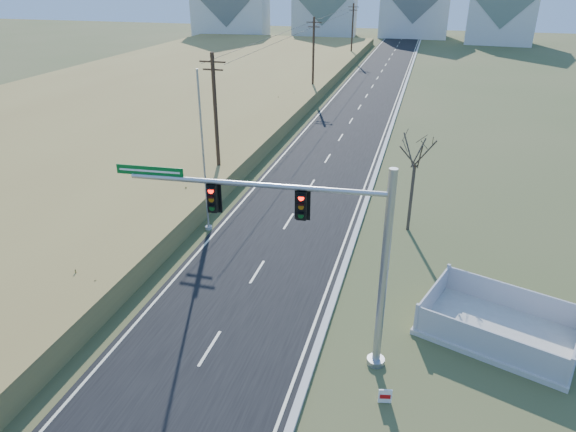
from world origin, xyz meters
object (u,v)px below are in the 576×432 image
object	(u,v)px
traffic_signal_mast	(330,249)
flagpole	(204,170)
fence_enclosure	(498,329)
bare_tree	(416,150)
open_sign	(385,396)

from	to	relation	value
traffic_signal_mast	flagpole	size ratio (longest dim) A/B	1.09
fence_enclosure	bare_tree	xyz separation A→B (m)	(-4.18, 8.85, 4.62)
traffic_signal_mast	open_sign	size ratio (longest dim) A/B	17.17
fence_enclosure	bare_tree	size ratio (longest dim) A/B	1.15
open_sign	bare_tree	distance (m)	14.66
open_sign	traffic_signal_mast	bearing A→B (deg)	131.58
fence_enclosure	flagpole	bearing A→B (deg)	178.58
traffic_signal_mast	fence_enclosure	distance (m)	8.65
flagpole	bare_tree	size ratio (longest dim) A/B	1.51
traffic_signal_mast	bare_tree	distance (m)	12.35
traffic_signal_mast	fence_enclosure	bearing A→B (deg)	22.10
open_sign	fence_enclosure	bearing A→B (deg)	38.72
open_sign	bare_tree	world-z (taller)	bare_tree
fence_enclosure	traffic_signal_mast	bearing A→B (deg)	-134.52
fence_enclosure	flagpole	world-z (taller)	flagpole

